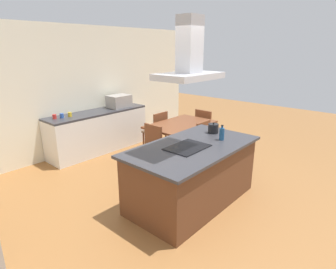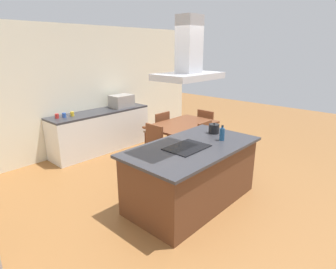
{
  "view_description": "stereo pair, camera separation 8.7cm",
  "coord_description": "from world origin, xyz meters",
  "px_view_note": "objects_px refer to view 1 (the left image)",
  "views": [
    {
      "loc": [
        -3.07,
        -2.22,
        2.26
      ],
      "look_at": [
        -0.09,
        0.4,
        1.0
      ],
      "focal_mm": 29.82,
      "sensor_mm": 36.0,
      "label": 1
    },
    {
      "loc": [
        -3.01,
        -2.29,
        2.26
      ],
      "look_at": [
        -0.09,
        0.4,
        1.0
      ],
      "focal_mm": 29.82,
      "sensor_mm": 36.0,
      "label": 2
    }
  ],
  "objects_px": {
    "coffee_mug_red": "(54,117)",
    "coffee_mug_blue": "(62,116)",
    "tea_kettle": "(213,128)",
    "chair_at_right_end": "(205,126)",
    "countertop_microwave": "(119,101)",
    "cooktop": "(187,147)",
    "chair_facing_back_wall": "(157,129)",
    "range_hood": "(189,59)",
    "coffee_mug_yellow": "(70,114)",
    "chair_facing_island": "(207,142)",
    "olive_oil_bottle": "(222,134)",
    "chair_at_left_end": "(149,146)",
    "dining_table": "(181,127)"
  },
  "relations": [
    {
      "from": "tea_kettle",
      "to": "range_hood",
      "type": "distance_m",
      "value": 1.41
    },
    {
      "from": "olive_oil_bottle",
      "to": "chair_facing_back_wall",
      "type": "relative_size",
      "value": 0.26
    },
    {
      "from": "dining_table",
      "to": "range_hood",
      "type": "xyz_separation_m",
      "value": [
        -1.37,
        -1.22,
        1.43
      ]
    },
    {
      "from": "cooktop",
      "to": "olive_oil_bottle",
      "type": "distance_m",
      "value": 0.65
    },
    {
      "from": "dining_table",
      "to": "chair_facing_island",
      "type": "height_order",
      "value": "chair_facing_island"
    },
    {
      "from": "tea_kettle",
      "to": "chair_facing_back_wall",
      "type": "bearing_deg",
      "value": 73.42
    },
    {
      "from": "chair_facing_back_wall",
      "to": "chair_facing_island",
      "type": "relative_size",
      "value": 1.0
    },
    {
      "from": "countertop_microwave",
      "to": "chair_at_right_end",
      "type": "xyz_separation_m",
      "value": [
        1.15,
        -1.66,
        -0.53
      ]
    },
    {
      "from": "tea_kettle",
      "to": "range_hood",
      "type": "xyz_separation_m",
      "value": [
        -0.84,
        -0.11,
        1.13
      ]
    },
    {
      "from": "chair_at_right_end",
      "to": "chair_facing_back_wall",
      "type": "relative_size",
      "value": 1.0
    },
    {
      "from": "olive_oil_bottle",
      "to": "chair_at_right_end",
      "type": "height_order",
      "value": "olive_oil_bottle"
    },
    {
      "from": "chair_facing_back_wall",
      "to": "chair_facing_island",
      "type": "distance_m",
      "value": 1.33
    },
    {
      "from": "tea_kettle",
      "to": "dining_table",
      "type": "height_order",
      "value": "tea_kettle"
    },
    {
      "from": "chair_at_right_end",
      "to": "range_hood",
      "type": "relative_size",
      "value": 0.99
    },
    {
      "from": "tea_kettle",
      "to": "coffee_mug_red",
      "type": "relative_size",
      "value": 2.48
    },
    {
      "from": "coffee_mug_red",
      "to": "coffee_mug_yellow",
      "type": "xyz_separation_m",
      "value": [
        0.3,
        -0.06,
        0.0
      ]
    },
    {
      "from": "coffee_mug_red",
      "to": "chair_facing_island",
      "type": "relative_size",
      "value": 0.1
    },
    {
      "from": "coffee_mug_red",
      "to": "chair_facing_back_wall",
      "type": "distance_m",
      "value": 2.13
    },
    {
      "from": "dining_table",
      "to": "range_hood",
      "type": "height_order",
      "value": "range_hood"
    },
    {
      "from": "range_hood",
      "to": "chair_facing_island",
      "type": "bearing_deg",
      "value": 22.03
    },
    {
      "from": "cooktop",
      "to": "chair_at_right_end",
      "type": "bearing_deg",
      "value": 28.09
    },
    {
      "from": "chair_at_left_end",
      "to": "range_hood",
      "type": "relative_size",
      "value": 0.99
    },
    {
      "from": "coffee_mug_blue",
      "to": "coffee_mug_yellow",
      "type": "distance_m",
      "value": 0.17
    },
    {
      "from": "coffee_mug_yellow",
      "to": "dining_table",
      "type": "relative_size",
      "value": 0.06
    },
    {
      "from": "coffee_mug_red",
      "to": "chair_facing_back_wall",
      "type": "height_order",
      "value": "coffee_mug_red"
    },
    {
      "from": "chair_at_right_end",
      "to": "cooktop",
      "type": "bearing_deg",
      "value": -151.91
    },
    {
      "from": "dining_table",
      "to": "chair_facing_island",
      "type": "xyz_separation_m",
      "value": [
        -0.0,
        -0.67,
        -0.16
      ]
    },
    {
      "from": "olive_oil_bottle",
      "to": "chair_at_left_end",
      "type": "distance_m",
      "value": 1.49
    },
    {
      "from": "chair_at_left_end",
      "to": "chair_at_right_end",
      "type": "relative_size",
      "value": 1.0
    },
    {
      "from": "tea_kettle",
      "to": "chair_at_right_end",
      "type": "distance_m",
      "value": 1.88
    },
    {
      "from": "cooktop",
      "to": "olive_oil_bottle",
      "type": "bearing_deg",
      "value": -16.45
    },
    {
      "from": "coffee_mug_blue",
      "to": "olive_oil_bottle",
      "type": "bearing_deg",
      "value": -73.78
    },
    {
      "from": "tea_kettle",
      "to": "countertop_microwave",
      "type": "xyz_separation_m",
      "value": [
        0.29,
        2.77,
        0.06
      ]
    },
    {
      "from": "tea_kettle",
      "to": "chair_facing_back_wall",
      "type": "relative_size",
      "value": 0.25
    },
    {
      "from": "tea_kettle",
      "to": "chair_at_right_end",
      "type": "bearing_deg",
      "value": 37.49
    },
    {
      "from": "countertop_microwave",
      "to": "coffee_mug_blue",
      "type": "xyz_separation_m",
      "value": [
        -1.42,
        0.04,
        -0.09
      ]
    },
    {
      "from": "olive_oil_bottle",
      "to": "coffee_mug_blue",
      "type": "relative_size",
      "value": 2.6
    },
    {
      "from": "coffee_mug_red",
      "to": "coffee_mug_blue",
      "type": "xyz_separation_m",
      "value": [
        0.13,
        -0.04,
        0.0
      ]
    },
    {
      "from": "tea_kettle",
      "to": "olive_oil_bottle",
      "type": "distance_m",
      "value": 0.37
    },
    {
      "from": "countertop_microwave",
      "to": "dining_table",
      "type": "relative_size",
      "value": 0.36
    },
    {
      "from": "tea_kettle",
      "to": "coffee_mug_yellow",
      "type": "distance_m",
      "value": 2.95
    },
    {
      "from": "tea_kettle",
      "to": "chair_at_right_end",
      "type": "xyz_separation_m",
      "value": [
        1.44,
        1.11,
        -0.47
      ]
    },
    {
      "from": "chair_at_left_end",
      "to": "range_hood",
      "type": "xyz_separation_m",
      "value": [
        -0.45,
        -1.22,
        1.59
      ]
    },
    {
      "from": "olive_oil_bottle",
      "to": "chair_at_left_end",
      "type": "bearing_deg",
      "value": 96.53
    },
    {
      "from": "coffee_mug_red",
      "to": "coffee_mug_blue",
      "type": "relative_size",
      "value": 1.0
    },
    {
      "from": "coffee_mug_red",
      "to": "chair_at_left_end",
      "type": "relative_size",
      "value": 0.1
    },
    {
      "from": "coffee_mug_yellow",
      "to": "range_hood",
      "type": "distance_m",
      "value": 3.13
    },
    {
      "from": "chair_facing_back_wall",
      "to": "range_hood",
      "type": "height_order",
      "value": "range_hood"
    },
    {
      "from": "dining_table",
      "to": "chair_facing_back_wall",
      "type": "bearing_deg",
      "value": 90.0
    },
    {
      "from": "chair_at_right_end",
      "to": "chair_facing_back_wall",
      "type": "distance_m",
      "value": 1.13
    }
  ]
}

